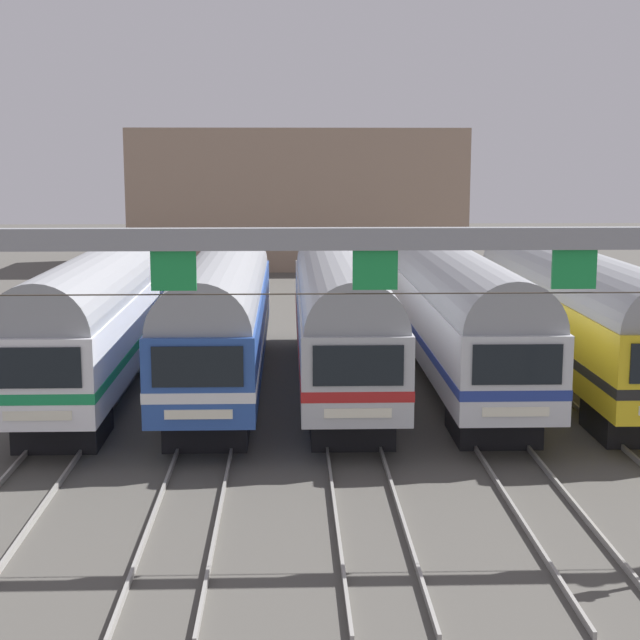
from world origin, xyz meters
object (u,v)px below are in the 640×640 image
commuter_train_blue (222,310)px  commuter_train_stainless (340,309)px  commuter_train_yellow (572,308)px  catenary_gantry (375,289)px  commuter_train_white (103,311)px  commuter_train_silver (456,309)px

commuter_train_blue → commuter_train_stainless: (4.01, 0.00, 0.00)m
commuter_train_yellow → catenary_gantry: 15.90m
commuter_train_yellow → commuter_train_white: bearing=180.0°
commuter_train_silver → commuter_train_blue: bearing=180.0°
commuter_train_blue → commuter_train_silver: size_ratio=1.00×
commuter_train_stainless → commuter_train_yellow: bearing=0.0°
commuter_train_silver → catenary_gantry: (-4.01, -13.50, 2.55)m
commuter_train_silver → catenary_gantry: catenary_gantry is taller
commuter_train_white → catenary_gantry: (8.01, -13.50, 2.55)m
commuter_train_blue → commuter_train_silver: (8.01, 0.00, 0.00)m
commuter_train_white → commuter_train_stainless: (8.01, 0.00, 0.00)m
commuter_train_blue → catenary_gantry: bearing=-73.5°
commuter_train_stainless → commuter_train_silver: size_ratio=1.00×
commuter_train_silver → commuter_train_yellow: 4.01m
commuter_train_stainless → catenary_gantry: bearing=-90.0°
commuter_train_stainless → catenary_gantry: catenary_gantry is taller
commuter_train_blue → catenary_gantry: 14.31m
commuter_train_white → commuter_train_blue: same height
commuter_train_silver → catenary_gantry: bearing=-106.5°
commuter_train_white → commuter_train_silver: same height
commuter_train_white → commuter_train_stainless: size_ratio=1.00×
commuter_train_yellow → catenary_gantry: (-8.01, -13.50, 2.55)m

